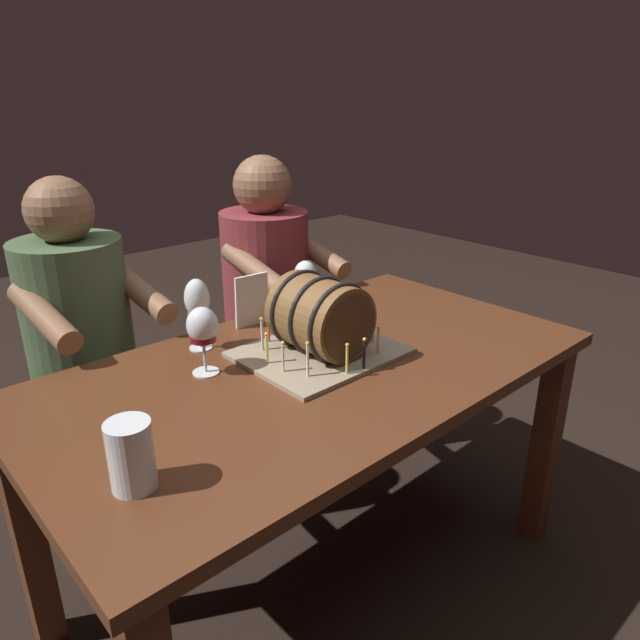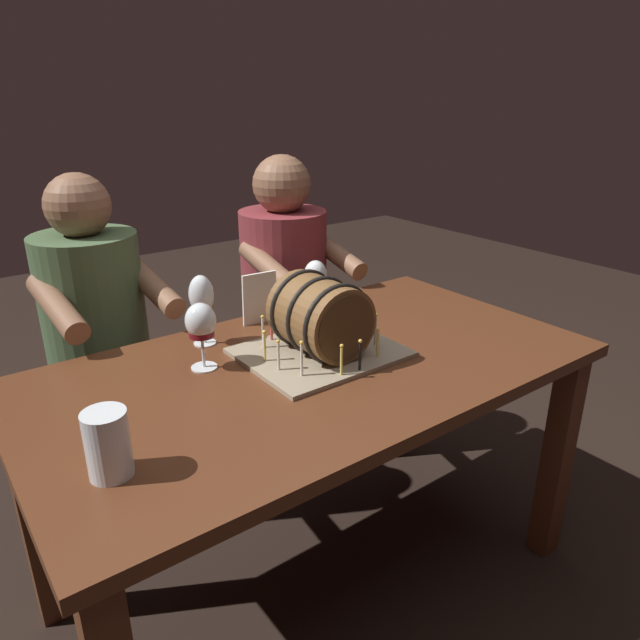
{
  "view_description": "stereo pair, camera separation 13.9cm",
  "coord_description": "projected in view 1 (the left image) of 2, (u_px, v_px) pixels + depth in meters",
  "views": [
    {
      "loc": [
        -0.92,
        -1.02,
        1.4
      ],
      "look_at": [
        0.04,
        0.03,
        0.84
      ],
      "focal_mm": 32.56,
      "sensor_mm": 36.0,
      "label": 1
    },
    {
      "loc": [
        -0.81,
        -1.11,
        1.4
      ],
      "look_at": [
        0.04,
        0.03,
        0.84
      ],
      "focal_mm": 32.56,
      "sensor_mm": 36.0,
      "label": 2
    }
  ],
  "objects": [
    {
      "name": "ground_plane",
      "position": [
        316.0,
        578.0,
        1.79
      ],
      "size": [
        8.0,
        8.0,
        0.0
      ],
      "primitive_type": "plane",
      "color": "black"
    },
    {
      "name": "dining_table",
      "position": [
        316.0,
        400.0,
        1.56
      ],
      "size": [
        1.47,
        0.81,
        0.74
      ],
      "color": "#562D19",
      "rests_on": "ground"
    },
    {
      "name": "barrel_cake",
      "position": [
        320.0,
        321.0,
        1.53
      ],
      "size": [
        0.41,
        0.34,
        0.22
      ],
      "color": "gray",
      "rests_on": "dining_table"
    },
    {
      "name": "wine_glass_rose",
      "position": [
        305.0,
        278.0,
        1.83
      ],
      "size": [
        0.07,
        0.07,
        0.17
      ],
      "color": "white",
      "rests_on": "dining_table"
    },
    {
      "name": "wine_glass_red",
      "position": [
        202.0,
        328.0,
        1.42
      ],
      "size": [
        0.08,
        0.08,
        0.18
      ],
      "color": "white",
      "rests_on": "dining_table"
    },
    {
      "name": "wine_glass_amber",
      "position": [
        197.0,
        302.0,
        1.56
      ],
      "size": [
        0.07,
        0.07,
        0.2
      ],
      "color": "white",
      "rests_on": "dining_table"
    },
    {
      "name": "beer_pint",
      "position": [
        132.0,
        459.0,
        1.03
      ],
      "size": [
        0.08,
        0.08,
        0.13
      ],
      "color": "white",
      "rests_on": "dining_table"
    },
    {
      "name": "menu_card",
      "position": [
        252.0,
        300.0,
        1.74
      ],
      "size": [
        0.11,
        0.02,
        0.16
      ],
      "primitive_type": "cube",
      "rotation": [
        0.04,
        0.0,
        -0.08
      ],
      "color": "silver",
      "rests_on": "dining_table"
    },
    {
      "name": "person_seated_left",
      "position": [
        89.0,
        384.0,
        1.84
      ],
      "size": [
        0.38,
        0.47,
        1.18
      ],
      "color": "#2A3A24",
      "rests_on": "ground"
    },
    {
      "name": "person_seated_right",
      "position": [
        268.0,
        323.0,
        2.28
      ],
      "size": [
        0.37,
        0.46,
        1.19
      ],
      "color": "#4C1B1E",
      "rests_on": "ground"
    }
  ]
}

